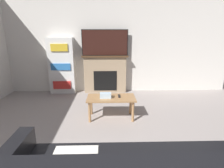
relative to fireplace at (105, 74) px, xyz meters
The scene contains 7 objects.
wall_back 0.84m from the fireplace, 36.85° to the left, with size 6.91×0.06×2.70m.
fireplace is the anchor object (origin of this frame).
tv 0.89m from the fireplace, 90.00° to the right, with size 1.28×0.03×0.71m.
coffee_table 1.72m from the fireplace, 85.49° to the right, with size 0.96×0.48×0.44m.
tissue_box 1.75m from the fireplace, 89.19° to the right, with size 0.22×0.12×0.10m.
remote_control 1.71m from the fireplace, 79.99° to the right, with size 0.04×0.15×0.02m.
bookshelf 1.26m from the fireplace, behind, with size 0.71×0.29×1.58m.
Camera 1 is at (-0.12, -0.49, 1.63)m, focal length 28.00 mm.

